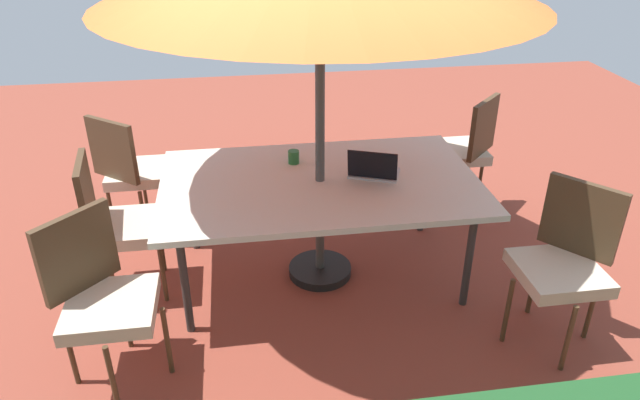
# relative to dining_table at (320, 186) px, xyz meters

# --- Properties ---
(ground_plane) EXTENTS (10.00, 10.00, 0.02)m
(ground_plane) POSITION_rel_dining_table_xyz_m (0.00, 0.00, -0.71)
(ground_plane) COLOR brown
(dining_table) EXTENTS (2.06, 1.25, 0.74)m
(dining_table) POSITION_rel_dining_table_xyz_m (0.00, 0.00, 0.00)
(dining_table) COLOR silver
(dining_table) RESTS_ON ground_plane
(chair_northeast) EXTENTS (0.59, 0.59, 0.98)m
(chair_northeast) POSITION_rel_dining_table_xyz_m (1.27, 0.78, -0.15)
(chair_northeast) COLOR beige
(chair_northeast) RESTS_ON ground_plane
(chair_east) EXTENTS (0.48, 0.47, 0.98)m
(chair_east) POSITION_rel_dining_table_xyz_m (1.32, -0.00, -0.15)
(chair_east) COLOR beige
(chair_east) RESTS_ON ground_plane
(chair_southwest) EXTENTS (0.59, 0.59, 0.98)m
(chair_southwest) POSITION_rel_dining_table_xyz_m (-1.30, -0.81, -0.15)
(chair_southwest) COLOR beige
(chair_southwest) RESTS_ON ground_plane
(chair_southeast) EXTENTS (0.58, 0.58, 0.98)m
(chair_southeast) POSITION_rel_dining_table_xyz_m (1.32, -0.79, -0.15)
(chair_southeast) COLOR beige
(chair_southeast) RESTS_ON ground_plane
(chair_northwest) EXTENTS (0.59, 0.58, 0.98)m
(chair_northwest) POSITION_rel_dining_table_xyz_m (-1.29, 0.83, -0.15)
(chair_northwest) COLOR beige
(chair_northwest) RESTS_ON ground_plane
(laptop) EXTENTS (0.39, 0.35, 0.21)m
(laptop) POSITION_rel_dining_table_xyz_m (-0.35, 0.00, 0.09)
(laptop) COLOR #B7B7BC
(laptop) RESTS_ON dining_table
(cup) EXTENTS (0.08, 0.08, 0.09)m
(cup) POSITION_rel_dining_table_xyz_m (0.14, -0.29, 0.09)
(cup) COLOR #286B33
(cup) RESTS_ON dining_table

